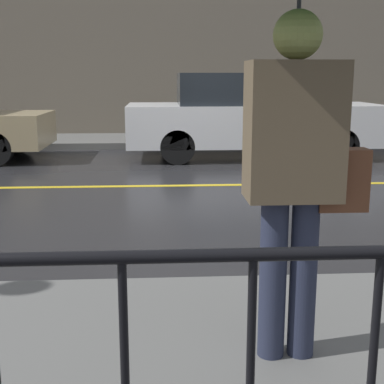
{
  "coord_description": "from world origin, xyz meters",
  "views": [
    {
      "loc": [
        -0.4,
        -7.53,
        1.54
      ],
      "look_at": [
        -0.05,
        -1.82,
        0.3
      ],
      "focal_mm": 50.0,
      "sensor_mm": 36.0,
      "label": 1
    }
  ],
  "objects": [
    {
      "name": "sidewalk_far",
      "position": [
        0.0,
        4.99,
        0.07
      ],
      "size": [
        28.0,
        2.08,
        0.14
      ],
      "color": "#60605E",
      "rests_on": "ground_plane"
    },
    {
      "name": "ground_plane",
      "position": [
        0.0,
        0.0,
        0.0
      ],
      "size": [
        80.0,
        80.0,
        0.0
      ],
      "primitive_type": "plane",
      "color": "#262628"
    },
    {
      "name": "lane_marking",
      "position": [
        0.0,
        0.0,
        0.0
      ],
      "size": [
        25.2,
        0.12,
        0.01
      ],
      "color": "gold",
      "rests_on": "ground_plane"
    },
    {
      "name": "car_white",
      "position": [
        1.36,
        2.7,
        0.8
      ],
      "size": [
        4.79,
        1.76,
        1.6
      ],
      "color": "silver",
      "rests_on": "ground_plane"
    },
    {
      "name": "building_storefront",
      "position": [
        0.0,
        6.18,
        2.54
      ],
      "size": [
        28.0,
        0.3,
        5.07
      ],
      "color": "#706656",
      "rests_on": "ground_plane"
    },
    {
      "name": "pedestrian",
      "position": [
        0.24,
        -5.05,
        1.85
      ],
      "size": [
        1.12,
        1.12,
        2.12
      ],
      "rotation": [
        0.0,
        0.0,
        3.14
      ],
      "color": "#23283D",
      "rests_on": "sidewalk_near"
    },
    {
      "name": "railing_foreground",
      "position": [
        -0.0,
        -6.25,
        0.75
      ],
      "size": [
        12.0,
        0.04,
        0.97
      ],
      "color": "black",
      "rests_on": "sidewalk_near"
    }
  ]
}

